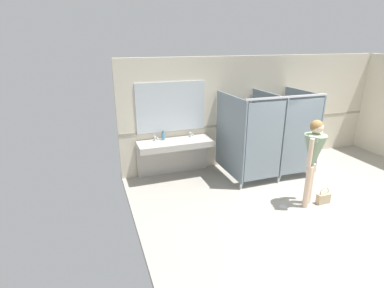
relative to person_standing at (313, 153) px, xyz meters
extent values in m
cube|color=#9E998E|center=(0.38, -0.37, -1.13)|extent=(7.25, 6.05, 0.10)
cube|color=beige|center=(0.38, 2.41, 0.26)|extent=(7.25, 0.12, 2.69)
cube|color=#9E937F|center=(0.38, 2.35, -0.03)|extent=(7.25, 0.01, 0.06)
cube|color=#B2ADA3|center=(-2.04, 2.04, -0.27)|extent=(1.70, 0.59, 0.14)
cube|color=#B2ADA3|center=(-2.04, 2.29, -0.71)|extent=(1.70, 0.08, 0.75)
cube|color=#ADADA8|center=(-2.46, 2.01, -0.25)|extent=(0.42, 0.32, 0.11)
cylinder|color=silver|center=(-2.46, 2.24, -0.14)|extent=(0.04, 0.04, 0.11)
cylinder|color=silver|center=(-2.46, 2.19, -0.10)|extent=(0.03, 0.11, 0.03)
sphere|color=silver|center=(-2.39, 2.25, -0.17)|extent=(0.04, 0.04, 0.04)
cube|color=#ADADA8|center=(-1.61, 2.01, -0.25)|extent=(0.42, 0.32, 0.11)
cylinder|color=silver|center=(-1.61, 2.24, -0.14)|extent=(0.04, 0.04, 0.11)
cylinder|color=silver|center=(-1.61, 2.19, -0.10)|extent=(0.03, 0.11, 0.03)
sphere|color=silver|center=(-1.54, 2.25, -0.17)|extent=(0.04, 0.04, 0.04)
cube|color=silver|center=(-2.04, 2.34, 0.52)|extent=(1.60, 0.02, 1.13)
cube|color=gray|center=(-0.89, 1.64, -0.06)|extent=(0.03, 1.39, 1.80)
cylinder|color=silver|center=(-0.89, 1.00, -1.02)|extent=(0.05, 0.05, 0.12)
cube|color=gray|center=(0.06, 1.64, -0.06)|extent=(0.03, 1.39, 1.80)
cylinder|color=silver|center=(0.06, 1.00, -1.02)|extent=(0.05, 0.05, 0.12)
cube|color=gray|center=(1.01, 1.64, -0.06)|extent=(0.03, 1.39, 1.80)
cylinder|color=silver|center=(1.01, 1.00, -1.02)|extent=(0.05, 0.05, 0.12)
cube|color=gray|center=(-0.41, 0.97, -0.06)|extent=(0.87, 0.03, 1.70)
cube|color=gray|center=(0.54, 0.97, -0.06)|extent=(0.87, 0.08, 1.70)
cube|color=#B7BABF|center=(0.06, 0.97, 0.86)|extent=(1.97, 0.04, 0.04)
cylinder|color=beige|center=(0.07, 0.05, -0.66)|extent=(0.11, 0.11, 0.83)
cylinder|color=beige|center=(-0.07, -0.05, -0.66)|extent=(0.11, 0.11, 0.83)
cone|color=gray|center=(0.00, 0.00, -0.01)|extent=(0.56, 0.56, 0.71)
cube|color=gray|center=(0.00, 0.00, 0.31)|extent=(0.46, 0.39, 0.10)
cylinder|color=beige|center=(0.21, 0.15, 0.08)|extent=(0.08, 0.08, 0.53)
cylinder|color=beige|center=(-0.21, -0.15, 0.08)|extent=(0.08, 0.08, 0.53)
sphere|color=beige|center=(0.00, 0.00, 0.49)|extent=(0.23, 0.23, 0.23)
sphere|color=olive|center=(-0.01, 0.01, 0.50)|extent=(0.23, 0.23, 0.23)
cube|color=tan|center=(0.35, -0.06, -0.98)|extent=(0.27, 0.11, 0.20)
torus|color=tan|center=(0.35, -0.06, -0.84)|extent=(0.21, 0.02, 0.21)
cylinder|color=teal|center=(-2.27, 2.22, -0.11)|extent=(0.07, 0.07, 0.18)
cylinder|color=black|center=(-2.27, 2.22, 0.00)|extent=(0.03, 0.03, 0.04)
cylinder|color=#B7BABF|center=(-0.48, 0.08, -1.08)|extent=(0.14, 0.14, 0.01)
camera|label=1|loc=(-3.79, -4.02, 1.95)|focal=27.66mm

